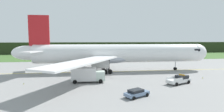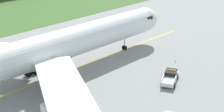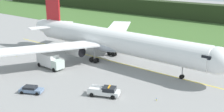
{
  "view_description": "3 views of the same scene",
  "coord_description": "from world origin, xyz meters",
  "px_view_note": "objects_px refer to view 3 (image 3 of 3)",
  "views": [
    {
      "loc": [
        -7.21,
        -46.94,
        9.56
      ],
      "look_at": [
        -0.24,
        3.56,
        4.77
      ],
      "focal_mm": 28.62,
      "sensor_mm": 36.0,
      "label": 1
    },
    {
      "loc": [
        -33.13,
        -38.62,
        24.56
      ],
      "look_at": [
        5.53,
        -4.3,
        4.87
      ],
      "focal_mm": 53.83,
      "sensor_mm": 36.0,
      "label": 2
    },
    {
      "loc": [
        41.48,
        -46.81,
        21.75
      ],
      "look_at": [
        7.95,
        -3.72,
        4.79
      ],
      "focal_mm": 44.54,
      "sensor_mm": 36.0,
      "label": 3
    }
  ],
  "objects_px": {
    "ops_pickup_truck": "(105,91)",
    "airliner": "(111,41)",
    "staff_car": "(31,89)",
    "catering_truck": "(50,60)"
  },
  "relations": [
    {
      "from": "staff_car",
      "to": "airliner",
      "type": "bearing_deg",
      "value": 89.86
    },
    {
      "from": "ops_pickup_truck",
      "to": "catering_truck",
      "type": "bearing_deg",
      "value": 168.78
    },
    {
      "from": "ops_pickup_truck",
      "to": "staff_car",
      "type": "height_order",
      "value": "ops_pickup_truck"
    },
    {
      "from": "ops_pickup_truck",
      "to": "airliner",
      "type": "bearing_deg",
      "value": 124.83
    },
    {
      "from": "ops_pickup_truck",
      "to": "staff_car",
      "type": "bearing_deg",
      "value": -147.53
    },
    {
      "from": "ops_pickup_truck",
      "to": "catering_truck",
      "type": "relative_size",
      "value": 0.82
    },
    {
      "from": "airliner",
      "to": "ops_pickup_truck",
      "type": "distance_m",
      "value": 20.64
    },
    {
      "from": "airliner",
      "to": "staff_car",
      "type": "distance_m",
      "value": 24.36
    },
    {
      "from": "catering_truck",
      "to": "staff_car",
      "type": "relative_size",
      "value": 1.6
    },
    {
      "from": "airliner",
      "to": "catering_truck",
      "type": "distance_m",
      "value": 15.46
    }
  ]
}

